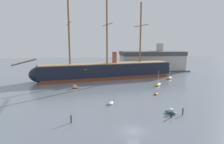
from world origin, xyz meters
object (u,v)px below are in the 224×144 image
object	(u,v)px
mooring_piling_left_pair	(183,111)
sailboat_far_right	(169,78)
mooring_piling_nearest	(71,119)
dinghy_near_centre	(111,103)
sailboat_far_left	(45,79)
motorboat_foreground_right	(171,112)
mooring_piling_right_pair	(171,114)
seagull_in_flight	(86,70)
tall_ship	(107,70)
motorboat_alongside_bow	(75,87)
dinghy_mid_right	(156,94)
sailboat_alongside_stern	(158,84)
dockside_warehouse_right	(152,61)

from	to	relation	value
mooring_piling_left_pair	sailboat_far_right	bearing A→B (deg)	69.29
sailboat_far_right	mooring_piling_left_pair	world-z (taller)	sailboat_far_right
sailboat_far_right	mooring_piling_nearest	world-z (taller)	sailboat_far_right
dinghy_near_centre	sailboat_far_right	size ratio (longest dim) A/B	0.46
sailboat_far_left	mooring_piling_left_pair	world-z (taller)	sailboat_far_left
sailboat_far_left	mooring_piling_left_pair	size ratio (longest dim) A/B	3.91
motorboat_foreground_right	mooring_piling_right_pair	xyz separation A→B (m)	(-0.92, -2.24, 0.29)
mooring_piling_left_pair	seagull_in_flight	distance (m)	27.04
tall_ship	sailboat_far_right	bearing A→B (deg)	-8.54
dinghy_near_centre	motorboat_alongside_bow	bearing A→B (deg)	118.19
sailboat_far_right	mooring_piling_nearest	xyz separation A→B (m)	(-43.37, -46.40, 0.30)
sailboat_far_left	motorboat_alongside_bow	bearing A→B (deg)	-52.48
motorboat_alongside_bow	mooring_piling_nearest	xyz separation A→B (m)	(0.81, -32.10, 0.39)
mooring_piling_right_pair	sailboat_far_left	bearing A→B (deg)	126.73
mooring_piling_nearest	seagull_in_flight	world-z (taller)	seagull_in_flight
sailboat_far_left	mooring_piling_left_pair	distance (m)	65.48
mooring_piling_nearest	dinghy_mid_right	bearing A→B (deg)	36.64
motorboat_alongside_bow	mooring_piling_left_pair	xyz separation A→B (m)	(27.09, -30.90, 0.33)
sailboat_alongside_stern	seagull_in_flight	size ratio (longest dim) A/B	5.44
sailboat_far_right	seagull_in_flight	world-z (taller)	seagull_in_flight
tall_ship	motorboat_alongside_bow	bearing A→B (deg)	-127.24
dinghy_mid_right	sailboat_alongside_stern	bearing A→B (deg)	65.76
sailboat_alongside_stern	sailboat_far_right	distance (m)	17.54
motorboat_alongside_bow	seagull_in_flight	bearing A→B (deg)	-78.14
sailboat_alongside_stern	seagull_in_flight	xyz separation A→B (m)	(-29.00, -20.44, 9.32)
tall_ship	mooring_piling_right_pair	size ratio (longest dim) A/B	52.33
tall_ship	mooring_piling_right_pair	world-z (taller)	tall_ship
motorboat_alongside_bow	mooring_piling_left_pair	distance (m)	41.09
dinghy_near_centre	sailboat_alongside_stern	world-z (taller)	sailboat_alongside_stern
motorboat_foreground_right	sailboat_alongside_stern	distance (m)	31.77
mooring_piling_nearest	mooring_piling_right_pair	distance (m)	22.76
tall_ship	dinghy_near_centre	world-z (taller)	tall_ship
tall_ship	motorboat_foreground_right	size ratio (longest dim) A/B	24.75
motorboat_foreground_right	sailboat_far_left	distance (m)	63.06
sailboat_alongside_stern	dockside_warehouse_right	size ratio (longest dim) A/B	0.14
tall_ship	sailboat_alongside_stern	distance (m)	26.40
motorboat_foreground_right	sailboat_far_right	size ratio (longest dim) A/B	0.46
dockside_warehouse_right	mooring_piling_left_pair	bearing A→B (deg)	-103.80
sailboat_far_left	mooring_piling_right_pair	xyz separation A→B (m)	(38.44, -51.51, 0.20)
dinghy_near_centre	dinghy_mid_right	bearing A→B (deg)	26.35
dinghy_near_centre	sailboat_far_right	distance (m)	48.08
dockside_warehouse_right	tall_ship	bearing A→B (deg)	-141.40
mooring_piling_left_pair	seagull_in_flight	bearing A→B (deg)	154.12
motorboat_alongside_bow	dockside_warehouse_right	xyz separation A→B (m)	(45.38, 43.62, 5.55)
motorboat_alongside_bow	mooring_piling_right_pair	world-z (taller)	mooring_piling_right_pair
sailboat_alongside_stern	mooring_piling_left_pair	distance (m)	32.14
dinghy_mid_right	sailboat_far_left	xyz separation A→B (m)	(-42.13, 31.80, 0.23)
tall_ship	dockside_warehouse_right	world-z (taller)	tall_ship
sailboat_alongside_stern	dinghy_mid_right	bearing A→B (deg)	-114.24
dinghy_near_centre	mooring_piling_left_pair	distance (m)	19.18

